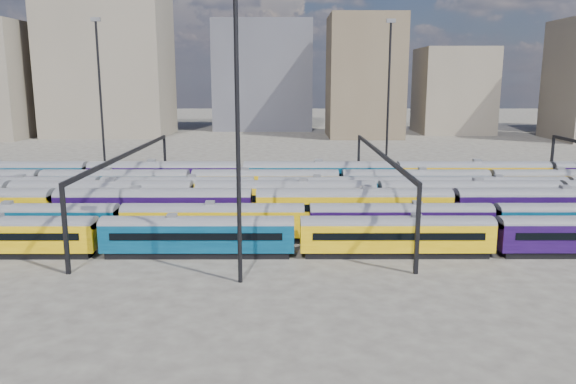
{
  "coord_description": "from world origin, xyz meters",
  "views": [
    {
      "loc": [
        -1.15,
        -66.09,
        16.57
      ],
      "look_at": [
        -0.99,
        0.77,
        3.0
      ],
      "focal_mm": 35.0,
      "sensor_mm": 36.0,
      "label": 1
    }
  ],
  "objects_px": {
    "rake_1": "(214,218)",
    "mast_2": "(237,112)",
    "rake_2": "(155,204)",
    "rake_0": "(495,231)"
  },
  "relations": [
    {
      "from": "rake_2",
      "to": "mast_2",
      "type": "height_order",
      "value": "mast_2"
    },
    {
      "from": "rake_0",
      "to": "mast_2",
      "type": "distance_m",
      "value": 27.17
    },
    {
      "from": "rake_2",
      "to": "mast_2",
      "type": "bearing_deg",
      "value": -57.33
    },
    {
      "from": "mast_2",
      "to": "rake_2",
      "type": "bearing_deg",
      "value": 122.67
    },
    {
      "from": "rake_1",
      "to": "rake_2",
      "type": "distance_m",
      "value": 8.78
    },
    {
      "from": "rake_2",
      "to": "rake_1",
      "type": "bearing_deg",
      "value": -34.75
    },
    {
      "from": "rake_0",
      "to": "rake_2",
      "type": "relative_size",
      "value": 1.01
    },
    {
      "from": "rake_2",
      "to": "mast_2",
      "type": "xyz_separation_m",
      "value": [
        10.9,
        -17.0,
        11.1
      ]
    },
    {
      "from": "rake_1",
      "to": "mast_2",
      "type": "bearing_deg",
      "value": -72.89
    },
    {
      "from": "rake_0",
      "to": "rake_2",
      "type": "height_order",
      "value": "rake_2"
    }
  ]
}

